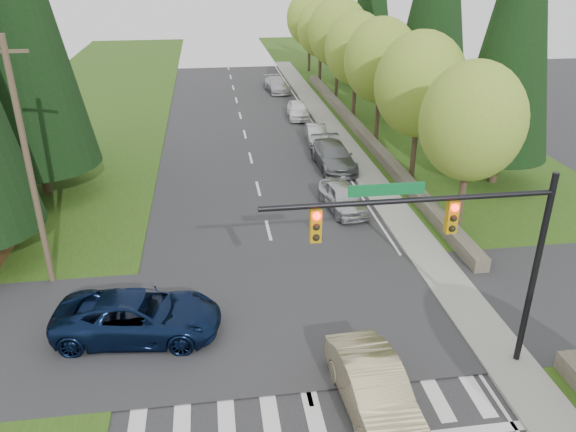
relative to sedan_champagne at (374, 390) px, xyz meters
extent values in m
cube|color=#2B4913|center=(11.22, 17.00, -0.77)|extent=(14.00, 110.00, 0.06)
cube|color=#2B4913|center=(-14.78, 17.00, -0.77)|extent=(14.00, 110.00, 0.06)
cube|color=#28282B|center=(-1.78, 5.00, -0.80)|extent=(120.00, 8.00, 0.10)
cube|color=gray|center=(5.12, 19.00, -0.74)|extent=(1.80, 80.00, 0.13)
cube|color=gray|center=(4.27, 19.00, -0.74)|extent=(0.20, 80.00, 0.13)
cube|color=#4C4438|center=(6.82, 27.00, -0.45)|extent=(0.70, 40.00, 0.70)
cylinder|color=black|center=(5.42, 1.50, 2.60)|extent=(0.20, 0.20, 6.80)
cylinder|color=black|center=(1.12, 1.50, 5.40)|extent=(8.60, 0.16, 0.16)
cube|color=#0C662D|center=(0.42, 1.55, 5.75)|extent=(2.20, 0.04, 0.35)
cube|color=#BF8C0C|center=(2.42, 1.50, 4.80)|extent=(0.32, 0.24, 1.00)
sphere|color=#FF0C05|center=(2.42, 1.36, 5.15)|extent=(0.22, 0.22, 0.22)
cube|color=#BF8C0C|center=(-1.58, 1.50, 4.80)|extent=(0.32, 0.24, 1.00)
sphere|color=#FF0C05|center=(-1.58, 1.36, 5.15)|extent=(0.22, 0.22, 0.22)
cylinder|color=#473828|center=(-11.28, 9.00, 4.20)|extent=(0.24, 0.24, 10.00)
cube|color=#473828|center=(-11.28, 9.00, 8.60)|extent=(1.60, 0.10, 0.12)
cylinder|color=#38281C|center=(7.42, 11.00, 1.58)|extent=(0.32, 0.32, 4.76)
ellipsoid|color=olive|center=(7.42, 11.00, 4.81)|extent=(4.80, 4.80, 5.52)
cylinder|color=#38281C|center=(7.52, 18.00, 1.66)|extent=(0.32, 0.32, 4.93)
ellipsoid|color=olive|center=(7.52, 18.00, 5.00)|extent=(5.20, 5.20, 5.98)
cylinder|color=#38281C|center=(7.32, 25.00, 1.72)|extent=(0.32, 0.32, 5.04)
ellipsoid|color=olive|center=(7.32, 25.00, 5.14)|extent=(5.00, 5.00, 5.75)
cylinder|color=#38281C|center=(7.42, 32.00, 1.60)|extent=(0.32, 0.32, 4.82)
ellipsoid|color=olive|center=(7.42, 32.00, 4.87)|extent=(5.00, 5.00, 5.75)
cylinder|color=#38281C|center=(7.52, 39.00, 1.77)|extent=(0.32, 0.32, 5.15)
ellipsoid|color=olive|center=(7.52, 39.00, 5.27)|extent=(5.40, 5.40, 6.21)
cylinder|color=#38281C|center=(7.32, 46.00, 1.55)|extent=(0.32, 0.32, 4.70)
ellipsoid|color=olive|center=(7.32, 46.00, 4.74)|extent=(4.80, 4.80, 5.52)
cylinder|color=#38281C|center=(7.42, 53.00, 1.69)|extent=(0.32, 0.32, 4.98)
ellipsoid|color=olive|center=(7.42, 53.00, 5.07)|extent=(5.20, 5.20, 5.98)
cylinder|color=#38281C|center=(-13.78, 19.00, 0.20)|extent=(0.50, 0.50, 2.00)
cylinder|color=#38281C|center=(-15.78, 25.00, 0.20)|extent=(0.50, 0.50, 2.00)
cylinder|color=#38281C|center=(12.22, 17.00, 0.20)|extent=(0.50, 0.50, 2.00)
cone|color=black|center=(12.22, 17.00, 9.00)|extent=(5.44, 5.44, 16.00)
cylinder|color=#38281C|center=(13.22, 31.00, 0.20)|extent=(0.50, 0.50, 2.00)
cylinder|color=#38281C|center=(12.22, 45.00, 0.20)|extent=(0.50, 0.50, 2.00)
imported|color=#C4B483|center=(0.00, 0.00, 0.00)|extent=(2.08, 5.00, 1.61)
imported|color=#0A1836|center=(-7.28, 4.78, 0.01)|extent=(6.11, 3.33, 1.62)
imported|color=silver|center=(2.42, 14.41, -0.08)|extent=(2.26, 4.43, 1.44)
imported|color=slate|center=(3.33, 20.88, -0.03)|extent=(2.34, 5.43, 1.56)
imported|color=#A5A6AA|center=(3.23, 26.22, -0.17)|extent=(1.65, 3.97, 1.28)
imported|color=white|center=(2.96, 33.00, -0.10)|extent=(1.94, 4.23, 1.41)
imported|color=#B6B6BB|center=(2.42, 42.96, -0.11)|extent=(2.46, 4.98, 1.39)
camera|label=1|loc=(-4.33, -12.34, 11.70)|focal=35.00mm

